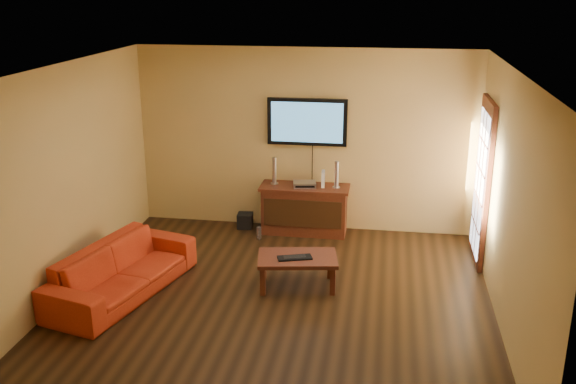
% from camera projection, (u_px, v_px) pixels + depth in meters
% --- Properties ---
extents(ground_plane, '(5.00, 5.00, 0.00)m').
position_uv_depth(ground_plane, '(276.00, 302.00, 7.51)').
color(ground_plane, black).
rests_on(ground_plane, ground).
extents(room_walls, '(5.00, 5.00, 5.00)m').
position_uv_depth(room_walls, '(284.00, 149.00, 7.57)').
color(room_walls, tan).
rests_on(room_walls, ground).
extents(french_door, '(0.07, 1.02, 2.22)m').
position_uv_depth(french_door, '(482.00, 184.00, 8.41)').
color(french_door, '#461B10').
rests_on(french_door, ground).
extents(media_console, '(1.31, 0.50, 0.72)m').
position_uv_depth(media_console, '(305.00, 209.00, 9.50)').
color(media_console, '#461B10').
rests_on(media_console, ground).
extents(television, '(1.16, 0.08, 0.69)m').
position_uv_depth(television, '(307.00, 122.00, 9.30)').
color(television, black).
rests_on(television, ground).
extents(coffee_table, '(1.04, 0.72, 0.40)m').
position_uv_depth(coffee_table, '(297.00, 261.00, 7.80)').
color(coffee_table, '#461B10').
rests_on(coffee_table, ground).
extents(sofa, '(1.10, 2.14, 0.80)m').
position_uv_depth(sofa, '(121.00, 262.00, 7.61)').
color(sofa, '#BB3014').
rests_on(sofa, ground).
extents(speaker_left, '(0.11, 0.11, 0.40)m').
position_uv_depth(speaker_left, '(274.00, 172.00, 9.44)').
color(speaker_left, silver).
rests_on(speaker_left, media_console).
extents(speaker_right, '(0.11, 0.11, 0.40)m').
position_uv_depth(speaker_right, '(337.00, 176.00, 9.27)').
color(speaker_right, silver).
rests_on(speaker_right, media_console).
extents(av_receiver, '(0.36, 0.29, 0.07)m').
position_uv_depth(av_receiver, '(305.00, 184.00, 9.36)').
color(av_receiver, silver).
rests_on(av_receiver, media_console).
extents(game_console, '(0.06, 0.17, 0.23)m').
position_uv_depth(game_console, '(323.00, 179.00, 9.34)').
color(game_console, white).
rests_on(game_console, media_console).
extents(subwoofer, '(0.24, 0.24, 0.22)m').
position_uv_depth(subwoofer, '(245.00, 221.00, 9.76)').
color(subwoofer, black).
rests_on(subwoofer, ground).
extents(bottle, '(0.07, 0.07, 0.21)m').
position_uv_depth(bottle, '(259.00, 233.00, 9.31)').
color(bottle, white).
rests_on(bottle, ground).
extents(keyboard, '(0.44, 0.28, 0.02)m').
position_uv_depth(keyboard, '(295.00, 258.00, 7.72)').
color(keyboard, black).
rests_on(keyboard, coffee_table).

